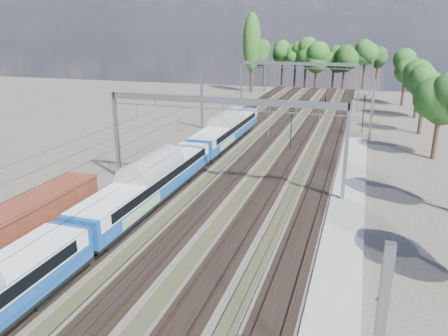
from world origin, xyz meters
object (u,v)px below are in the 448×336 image
(worker, at_px, (326,99))
(freight_boxcar, at_px, (26,224))
(signal_near, at_px, (291,123))
(signal_far, at_px, (364,109))
(emu_train, at_px, (150,178))

(worker, bearing_deg, freight_boxcar, 151.32)
(freight_boxcar, distance_m, signal_near, 34.88)
(signal_near, relative_size, signal_far, 1.03)
(emu_train, relative_size, signal_far, 11.61)
(freight_boxcar, xyz_separation_m, signal_far, (21.71, 46.48, 1.47))
(freight_boxcar, relative_size, worker, 8.22)
(freight_boxcar, xyz_separation_m, signal_near, (13.09, 32.30, 1.57))
(emu_train, height_order, signal_far, signal_far)
(worker, relative_size, signal_far, 0.29)
(worker, height_order, signal_far, signal_far)
(emu_train, bearing_deg, worker, 81.56)
(signal_near, bearing_deg, emu_train, -125.83)
(worker, distance_m, signal_near, 40.78)
(emu_train, height_order, signal_near, signal_near)
(emu_train, distance_m, signal_near, 24.02)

